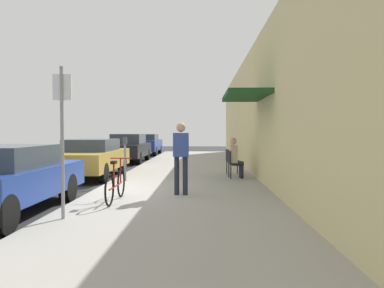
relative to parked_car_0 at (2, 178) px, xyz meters
name	(u,v)px	position (x,y,z in m)	size (l,w,h in m)	color
ground_plane	(91,196)	(1.10, 2.10, -0.70)	(60.00, 60.00, 0.00)	#2D2D30
sidewalk_slab	(185,183)	(3.35, 4.10, -0.64)	(4.50, 32.00, 0.12)	#9E9B93
building_facade	(265,109)	(5.74, 4.09, 1.58)	(1.40, 32.00, 4.56)	beige
parked_car_0	(2,178)	(0.00, 0.00, 0.00)	(1.80, 4.40, 1.34)	navy
parked_car_1	(91,157)	(0.00, 5.69, 0.01)	(1.80, 4.40, 1.34)	#A58433
parked_car_2	(128,148)	(0.00, 12.00, 0.05)	(1.80, 4.40, 1.47)	black
parked_car_3	(146,144)	(0.00, 17.88, 0.04)	(1.80, 4.40, 1.42)	navy
parking_meter	(125,156)	(1.55, 3.98, 0.18)	(0.12, 0.10, 1.32)	slate
street_sign	(62,130)	(1.50, -0.79, 0.94)	(0.32, 0.06, 2.60)	gray
bicycle_0	(116,185)	(2.04, 0.76, -0.22)	(0.46, 1.71, 0.90)	black
cafe_chair_0	(233,162)	(4.87, 4.75, -0.08)	(0.48, 0.48, 0.87)	black
seated_patron_0	(235,156)	(4.93, 4.75, 0.11)	(0.45, 0.39, 1.29)	#232838
cafe_chair_1	(231,160)	(4.87, 5.72, -0.08)	(0.49, 0.49, 0.87)	black
pedestrian_standing	(181,152)	(3.38, 1.61, 0.42)	(0.36, 0.22, 1.70)	#232838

